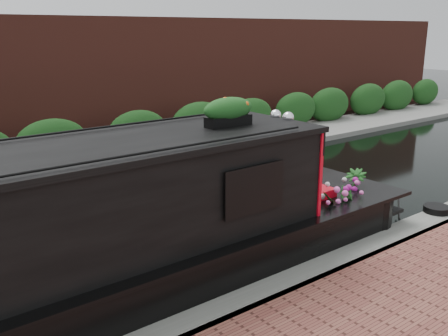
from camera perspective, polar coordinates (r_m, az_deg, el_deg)
ground at (r=9.62m, az=-7.55°, el=-6.64°), size 80.00×80.00×0.00m
near_bank_coping at (r=7.24m, az=6.33°, el=-14.50°), size 40.00×0.60×0.50m
far_bank_path at (r=13.23m, az=-16.85°, el=-0.96°), size 40.00×2.40×0.34m
far_hedge at (r=14.05m, az=-18.20°, el=-0.12°), size 40.00×1.10×2.80m
far_brick_wall at (r=15.99m, az=-20.81°, el=1.49°), size 40.00×1.00×8.00m
narrowboat at (r=6.47m, az=-22.32°, el=-10.90°), size 12.32×2.21×2.89m
rope_fender at (r=10.42m, az=15.78°, el=-4.42°), size 0.31×0.43×0.31m
coiled_mooring_rope at (r=10.35m, az=23.14°, el=-4.34°), size 0.49×0.49×0.12m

